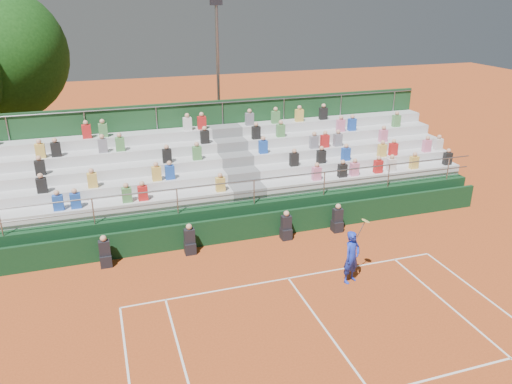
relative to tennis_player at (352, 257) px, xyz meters
name	(u,v)px	position (x,y,z in m)	size (l,w,h in m)	color
ground	(288,278)	(-1.89, 0.79, -0.91)	(90.00, 90.00, 0.00)	#B34B1D
courtside_wall	(258,226)	(-1.89, 3.99, -0.41)	(20.00, 0.15, 1.00)	black
line_officials	(234,235)	(-2.99, 3.54, -0.43)	(9.34, 0.40, 1.19)	black
grandstand	(236,184)	(-1.88, 7.23, 0.16)	(20.00, 5.20, 4.40)	black
tennis_player	(352,257)	(0.00, 0.00, 0.00)	(0.92, 0.66, 2.22)	#1931BF
floodlight_mast	(218,73)	(-1.11, 13.12, 4.13)	(0.60, 0.25, 8.71)	gray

